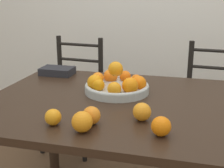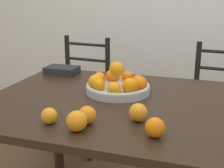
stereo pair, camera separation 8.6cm
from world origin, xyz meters
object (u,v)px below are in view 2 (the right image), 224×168
Objects in this scene: orange_loose_0 at (155,127)px; orange_loose_3 at (49,116)px; orange_loose_4 at (138,112)px; fruit_bowl at (118,84)px; chair_left at (80,94)px; book_stack at (62,70)px; orange_loose_2 at (77,121)px; chair_right at (219,109)px; orange_loose_1 at (87,115)px.

orange_loose_3 is (-0.44, -0.01, -0.00)m from orange_loose_0.
orange_loose_4 is (0.34, 0.14, 0.01)m from orange_loose_3.
fruit_bowl is 0.96m from chair_left.
chair_left is 4.35× the size of book_stack.
orange_loose_0 is (0.29, -0.46, -0.01)m from fruit_bowl.
orange_loose_2 is 1.38m from chair_left.
orange_loose_4 is at bearing -104.39° from chair_right.
orange_loose_1 is 0.21m from orange_loose_4.
chair_left is (-0.74, 1.06, -0.34)m from orange_loose_4.
chair_right is (0.56, 1.22, -0.34)m from orange_loose_2.
orange_loose_1 is at bearing -90.07° from fruit_bowl.
orange_loose_3 is 0.37m from orange_loose_4.
chair_right is (0.26, 1.18, -0.33)m from orange_loose_0.
orange_loose_0 is at bearing -50.09° from chair_left.
chair_left reaches higher than book_stack.
fruit_bowl reaches higher than book_stack.
orange_loose_2 is (-0.30, -0.04, 0.00)m from orange_loose_0.
fruit_bowl is 0.54m from book_stack.
orange_loose_2 is 1.22× the size of orange_loose_3.
orange_loose_3 is 1.42m from chair_right.
orange_loose_2 is at bearing -171.81° from orange_loose_0.
chair_right reaches higher than book_stack.
chair_right is at bearing 52.43° from fruit_bowl.
orange_loose_0 is 0.16m from orange_loose_4.
orange_loose_4 is 0.37× the size of book_stack.
orange_loose_1 is at bearing -59.88° from chair_left.
chair_left is (-0.53, 1.22, -0.34)m from orange_loose_2.
orange_loose_4 is 0.09× the size of chair_left.
orange_loose_0 reaches higher than orange_loose_3.
fruit_bowl is at bearing -48.02° from chair_left.
chair_right is at bearing 77.44° from orange_loose_0.
orange_loose_1 is 0.84m from book_stack.
orange_loose_4 is (-0.09, 0.12, 0.00)m from orange_loose_0.
orange_loose_2 is 0.09× the size of chair_right.
orange_loose_1 is 0.08× the size of chair_right.
orange_loose_3 is at bearing -158.22° from orange_loose_4.
orange_loose_2 is 1.39m from chair_right.
book_stack is (-0.66, 0.60, -0.02)m from orange_loose_4.
fruit_bowl is 0.55m from orange_loose_0.
orange_loose_4 is 0.09× the size of chair_right.
chair_left is at bearing 108.28° from orange_loose_3.
fruit_bowl reaches higher than orange_loose_0.
orange_loose_0 is at bearing 1.70° from orange_loose_3.
fruit_bowl is at bearing 88.63° from orange_loose_2.
fruit_bowl is 0.97m from chair_right.
orange_loose_3 is (-0.14, 0.03, -0.01)m from orange_loose_2.
orange_loose_1 is 1.32m from chair_right.
orange_loose_1 is at bearing -111.41° from chair_right.
orange_loose_3 is (-0.15, -0.48, -0.01)m from fruit_bowl.
chair_left is at bearing 127.21° from fruit_bowl.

